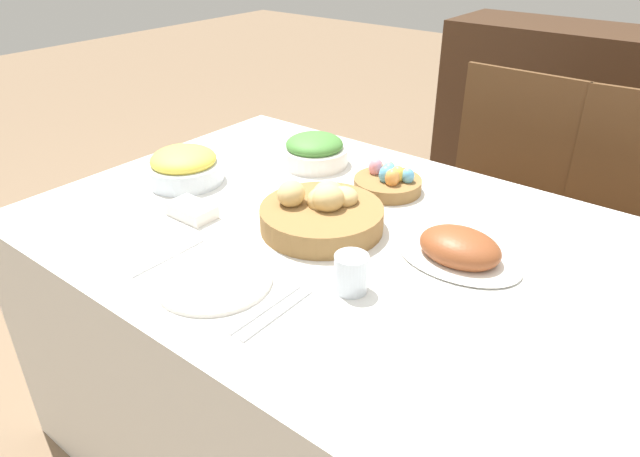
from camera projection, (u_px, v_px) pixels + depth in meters
ground_plane at (344, 451)px, 1.67m from camera, size 12.00×12.00×0.00m
dining_table at (346, 356)px, 1.49m from camera, size 1.53×1.02×0.73m
chair_far_right at (621, 234)px, 1.77m from camera, size 0.44×0.44×0.92m
chair_far_center at (492, 197)px, 1.99m from camera, size 0.43×0.43×0.92m
sideboard at (584, 137)px, 2.62m from camera, size 1.31×0.44×0.95m
bread_basket at (322, 213)px, 1.32m from camera, size 0.29×0.29×0.11m
egg_basket at (388, 181)px, 1.50m from camera, size 0.18×0.18×0.08m
ham_platter at (459, 250)px, 1.20m from camera, size 0.27×0.19×0.08m
green_salad_bowl at (314, 151)px, 1.65m from camera, size 0.20×0.20×0.09m
pineapple_bowl at (184, 166)px, 1.55m from camera, size 0.21×0.21×0.10m
dinner_plate at (214, 280)px, 1.14m from camera, size 0.24×0.24×0.01m
fork at (168, 257)px, 1.22m from camera, size 0.01×0.19×0.00m
knife at (266, 308)px, 1.06m from camera, size 0.01×0.19×0.00m
spoon at (278, 314)px, 1.05m from camera, size 0.01×0.19×0.00m
drinking_cup at (351, 273)px, 1.10m from camera, size 0.07×0.07×0.08m
butter_dish at (192, 210)px, 1.38m from camera, size 0.12×0.07×0.03m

